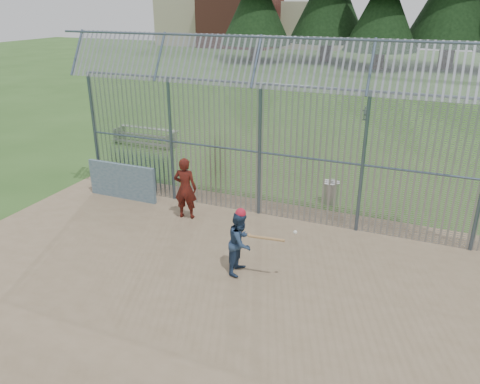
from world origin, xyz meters
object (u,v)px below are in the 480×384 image
at_px(batter, 241,242).
at_px(onlooker, 185,188).
at_px(dugout_wall, 122,181).
at_px(bleacher, 145,136).
at_px(trash_can, 330,192).

height_order(batter, onlooker, onlooker).
xyz_separation_m(dugout_wall, bleacher, (-2.79, 5.59, -0.21)).
bearing_deg(dugout_wall, bleacher, 116.55).
relative_size(dugout_wall, trash_can, 3.05).
bearing_deg(batter, trash_can, -13.21).
bearing_deg(bleacher, trash_can, -19.76).
relative_size(dugout_wall, bleacher, 0.83).
bearing_deg(dugout_wall, onlooker, -10.75).
xyz_separation_m(dugout_wall, trash_can, (6.47, 2.27, -0.24)).
bearing_deg(trash_can, bleacher, 160.24).
relative_size(dugout_wall, onlooker, 1.32).
distance_m(dugout_wall, onlooker, 2.74).
relative_size(onlooker, trash_can, 2.31).
distance_m(batter, bleacher, 11.65).
bearing_deg(batter, dugout_wall, 62.43).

